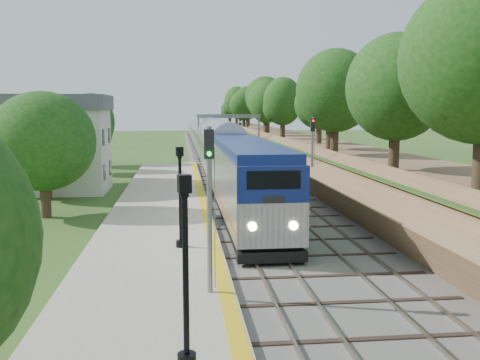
{
  "coord_description": "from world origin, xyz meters",
  "views": [
    {
      "loc": [
        -3.87,
        -15.41,
        6.82
      ],
      "look_at": [
        -0.5,
        14.81,
        2.8
      ],
      "focal_mm": 40.0,
      "sensor_mm": 36.0,
      "label": 1
    }
  ],
  "objects": [
    {
      "name": "embankment",
      "position": [
        10.35,
        60.0,
        1.95
      ],
      "size": [
        10.64,
        170.0,
        11.7
      ],
      "color": "brown",
      "rests_on": "ground"
    },
    {
      "name": "station_building",
      "position": [
        -14.0,
        30.0,
        4.09
      ],
      "size": [
        8.6,
        6.6,
        8.0
      ],
      "color": "white",
      "rests_on": "ground"
    },
    {
      "name": "signal_gantry",
      "position": [
        2.47,
        54.99,
        4.82
      ],
      "size": [
        8.4,
        0.38,
        6.2
      ],
      "color": "slate",
      "rests_on": "ground"
    },
    {
      "name": "lamppost_mid",
      "position": [
        -3.79,
        -2.56,
        2.56
      ],
      "size": [
        0.48,
        0.48,
        4.88
      ],
      "color": "black",
      "rests_on": "platform"
    },
    {
      "name": "ground",
      "position": [
        0.0,
        0.0,
        0.0
      ],
      "size": [
        320.0,
        320.0,
        0.0
      ],
      "primitive_type": "plane",
      "color": "#2D4C19",
      "rests_on": "ground"
    },
    {
      "name": "signal_platform",
      "position": [
        -2.9,
        2.9,
        3.99
      ],
      "size": [
        0.34,
        0.27,
        5.87
      ],
      "color": "slate",
      "rests_on": "platform"
    },
    {
      "name": "trackbed",
      "position": [
        2.0,
        60.0,
        0.07
      ],
      "size": [
        9.5,
        170.0,
        0.28
      ],
      "color": "#4C4944",
      "rests_on": "ground"
    },
    {
      "name": "signal_farside",
      "position": [
        6.2,
        24.68,
        3.86
      ],
      "size": [
        0.34,
        0.27,
        6.13
      ],
      "color": "slate",
      "rests_on": "ground"
    },
    {
      "name": "lamppost_far",
      "position": [
        -3.92,
        9.34,
        2.49
      ],
      "size": [
        0.47,
        0.47,
        4.73
      ],
      "color": "black",
      "rests_on": "platform"
    },
    {
      "name": "trees_behind_platform",
      "position": [
        -11.17,
        20.67,
        4.53
      ],
      "size": [
        7.82,
        53.32,
        7.21
      ],
      "color": "#332316",
      "rests_on": "ground"
    },
    {
      "name": "yellow_stripe",
      "position": [
        -2.35,
        16.0,
        0.39
      ],
      "size": [
        0.55,
        68.0,
        0.01
      ],
      "primitive_type": "cube",
      "color": "gold",
      "rests_on": "platform"
    },
    {
      "name": "platform",
      "position": [
        -5.2,
        16.0,
        0.19
      ],
      "size": [
        6.4,
        68.0,
        0.38
      ],
      "primitive_type": "cube",
      "color": "gray",
      "rests_on": "ground"
    },
    {
      "name": "train",
      "position": [
        0.0,
        68.58,
        2.36
      ],
      "size": [
        3.15,
        126.29,
        4.64
      ],
      "color": "black",
      "rests_on": "trackbed"
    }
  ]
}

